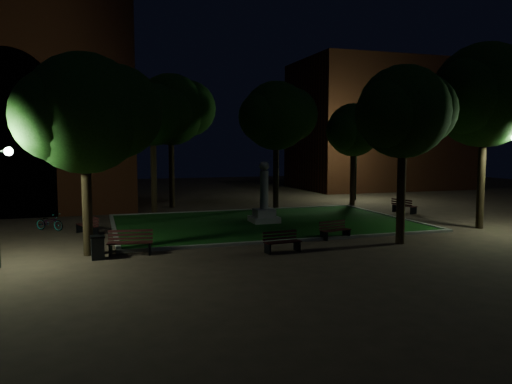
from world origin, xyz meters
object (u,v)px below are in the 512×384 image
at_px(bicycle, 50,222).
at_px(trash_bin, 98,247).
at_px(bench_near_right, 335,230).
at_px(bench_right_side, 404,206).
at_px(bench_near_left, 282,242).
at_px(bench_west_near, 130,243).
at_px(bench_left_side, 88,226).
at_px(monument, 264,206).

bearing_deg(bicycle, trash_bin, -127.31).
bearing_deg(bench_near_right, bench_right_side, 26.86).
bearing_deg(bench_near_left, bench_near_right, 23.74).
xyz_separation_m(bench_near_left, bench_west_near, (-5.59, 1.38, 0.05)).
bearing_deg(bench_left_side, monument, 71.37).
distance_m(bench_west_near, trash_bin, 1.28).
distance_m(bench_west_near, bench_right_side, 17.98).
bearing_deg(bicycle, bench_near_left, -96.29).
bearing_deg(bench_right_side, bench_near_left, 110.90).
bearing_deg(bench_right_side, trash_bin, 96.63).
bearing_deg(bench_right_side, bicycle, 74.69).
relative_size(bench_west_near, bench_left_side, 1.07).
bearing_deg(bench_near_left, bench_left_side, 131.78).
height_order(monument, trash_bin, monument).
bearing_deg(bench_west_near, bench_near_right, 11.79).
relative_size(bench_near_right, bicycle, 0.97).
relative_size(bench_near_left, bench_right_side, 0.91).
bearing_deg(trash_bin, bench_near_right, 5.57).
bearing_deg(bench_near_right, bench_west_near, 171.04).
bearing_deg(monument, bench_near_right, -72.52).
bearing_deg(monument, bench_near_left, -103.20).
xyz_separation_m(monument, bench_right_side, (9.44, 1.34, -0.55)).
relative_size(bench_left_side, bicycle, 1.03).
height_order(bench_near_right, bench_left_side, bench_left_side).
xyz_separation_m(monument, bench_near_right, (1.58, -5.01, -0.59)).
xyz_separation_m(bench_west_near, trash_bin, (-1.18, -0.49, 0.01)).
bearing_deg(bench_west_near, bench_right_side, 30.99).
distance_m(bench_left_side, trash_bin, 5.50).
distance_m(bench_left_side, bicycle, 2.47).
distance_m(monument, bench_west_near, 9.06).
relative_size(bench_near_left, bench_near_right, 1.00).
xyz_separation_m(bench_right_side, trash_bin, (-17.82, -7.32, 0.03)).
distance_m(trash_bin, bicycle, 7.51).
relative_size(bench_near_left, bicycle, 0.97).
height_order(bench_near_right, bicycle, bicycle).
height_order(bench_right_side, trash_bin, same).
xyz_separation_m(monument, bench_left_side, (-8.77, -0.49, -0.56)).
xyz_separation_m(bench_near_left, bench_right_side, (11.05, 8.21, 0.03)).
relative_size(monument, bench_near_right, 2.13).
relative_size(bench_near_right, bench_left_side, 0.94).
relative_size(bench_near_right, trash_bin, 1.75).
distance_m(bench_near_left, bench_near_right, 3.69).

